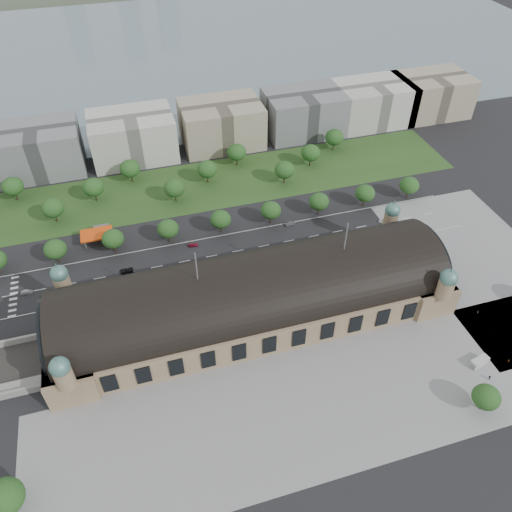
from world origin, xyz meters
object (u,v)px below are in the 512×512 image
object	(u,v)px
traffic_car_4	(266,260)
traffic_car_6	(383,221)
traffic_car_1	(27,292)
parked_car_2	(132,296)
parked_car_6	(133,299)
van_south	(479,362)
parked_car_0	(89,301)
parked_car_1	(91,308)
parked_car_4	(162,286)
bus_west	(178,270)
traffic_car_2	(127,271)
parked_car_5	(169,285)
traffic_car_5	(290,223)
petrol_station	(99,232)
pedestrian_2	(478,312)
bus_east	(302,253)
bus_mid	(249,264)
pedestrian_1	(509,361)
parked_car_3	(133,292)
traffic_car_3	(193,245)

from	to	relation	value
traffic_car_4	traffic_car_6	size ratio (longest dim) A/B	0.92
traffic_car_1	parked_car_2	world-z (taller)	parked_car_2
parked_car_6	van_south	xyz separation A→B (m)	(113.58, -66.35, 0.73)
parked_car_0	parked_car_1	world-z (taller)	parked_car_1
parked_car_4	bus_west	world-z (taller)	bus_west
traffic_car_4	traffic_car_2	bearing A→B (deg)	-104.02
parked_car_0	parked_car_5	distance (m)	31.78
parked_car_2	bus_west	world-z (taller)	bus_west
traffic_car_5	parked_car_4	bearing A→B (deg)	104.85
petrol_station	van_south	bearing A→B (deg)	-41.71
petrol_station	parked_car_0	xyz separation A→B (m)	(-6.72, -40.28, -2.16)
parked_car_0	parked_car_6	world-z (taller)	parked_car_0
petrol_station	traffic_car_6	world-z (taller)	petrol_station
traffic_car_6	parked_car_6	size ratio (longest dim) A/B	1.01
parked_car_5	parked_car_6	bearing A→B (deg)	-104.08
pedestrian_2	parked_car_6	bearing A→B (deg)	60.33
parked_car_1	bus_east	size ratio (longest dim) A/B	0.49
parked_car_0	bus_mid	distance (m)	66.56
traffic_car_2	parked_car_2	distance (m)	15.50
traffic_car_2	pedestrian_1	size ratio (longest dim) A/B	3.11
parked_car_2	parked_car_3	xyz separation A→B (m)	(0.72, 2.00, 0.00)
petrol_station	parked_car_4	distance (m)	46.03
parked_car_2	traffic_car_5	bearing A→B (deg)	80.44
parked_car_0	parked_car_4	size ratio (longest dim) A/B	1.08
traffic_car_4	parked_car_5	bearing A→B (deg)	-89.80
van_south	bus_east	bearing A→B (deg)	106.60
parked_car_0	traffic_car_6	bearing A→B (deg)	61.74
traffic_car_2	traffic_car_5	xyz separation A→B (m)	(77.18, 10.48, 0.03)
traffic_car_3	bus_west	distance (m)	17.59
parked_car_1	parked_car_3	distance (m)	17.27
traffic_car_6	parked_car_2	world-z (taller)	parked_car_2
traffic_car_4	bus_mid	size ratio (longest dim) A/B	0.36
parked_car_6	bus_east	xyz separation A→B (m)	(74.21, 5.47, 0.99)
petrol_station	parked_car_3	distance (m)	41.65
traffic_car_1	parked_car_4	distance (m)	54.43
traffic_car_1	traffic_car_4	xyz separation A→B (m)	(98.81, -9.10, -0.00)
parked_car_1	pedestrian_2	size ratio (longest dim) A/B	3.46
pedestrian_2	parked_car_3	bearing A→B (deg)	58.90
parked_car_3	pedestrian_1	bearing A→B (deg)	28.35
parked_car_1	parked_car_4	world-z (taller)	parked_car_1
parked_car_6	pedestrian_1	bearing A→B (deg)	23.32
traffic_car_2	traffic_car_5	distance (m)	77.89
traffic_car_2	van_south	world-z (taller)	van_south
parked_car_5	van_south	xyz separation A→B (m)	(98.49, -69.82, 0.72)
parked_car_3	pedestrian_2	world-z (taller)	pedestrian_2
bus_east	traffic_car_5	bearing A→B (deg)	-2.69
traffic_car_1	traffic_car_5	bearing A→B (deg)	-79.70
bus_mid	parked_car_2	bearing A→B (deg)	91.01
pedestrian_2	van_south	bearing A→B (deg)	135.29
traffic_car_4	traffic_car_5	xyz separation A→B (m)	(18.37, 20.67, 0.07)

